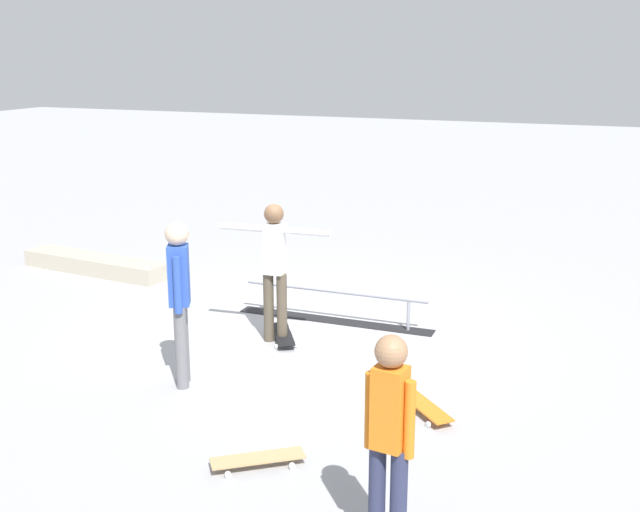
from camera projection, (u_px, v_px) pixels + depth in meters
The scene contains 9 objects.
ground_plane at pixel (291, 330), 9.93m from camera, with size 60.00×60.00×0.00m, color #9E9EA3.
grind_rail at pixel (334, 307), 10.21m from camera, with size 2.63×0.27×0.43m.
skate_ledge at pixel (95, 264), 12.46m from camera, with size 2.58×0.50×0.26m, color #B2A893.
skater_main at pixel (275, 263), 9.30m from camera, with size 1.37×0.23×1.69m.
skateboard_main at pixel (283, 334), 9.57m from camera, with size 0.59×0.79×0.09m.
bystander_orange_shirt at pixel (389, 434), 5.31m from camera, with size 0.37×0.22×1.63m.
bystander_blue_shirt at pixel (180, 295), 8.08m from camera, with size 0.28×0.39×1.75m.
loose_skateboard_orange at pixel (424, 406), 7.65m from camera, with size 0.71×0.71×0.09m.
loose_skateboard_natural at pixel (258, 459), 6.67m from camera, with size 0.76×0.64×0.09m.
Camera 1 is at (-3.85, 8.55, 3.44)m, focal length 44.24 mm.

